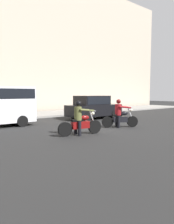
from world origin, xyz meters
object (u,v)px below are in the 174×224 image
street_sign_post (11,98)px  motorcycle_with_rider_crimson (120,116)px  parked_sedan_black (93,107)px  motorcycle_with_rider_olive (80,121)px

street_sign_post → motorcycle_with_rider_crimson: bearing=-69.1°
motorcycle_with_rider_crimson → parked_sedan_black: 4.29m
motorcycle_with_rider_crimson → street_sign_post: size_ratio=0.80×
motorcycle_with_rider_olive → parked_sedan_black: size_ratio=0.51×
motorcycle_with_rider_olive → parked_sedan_black: parked_sedan_black is taller
street_sign_post → motorcycle_with_rider_olive: bearing=-89.1°
motorcycle_with_rider_crimson → parked_sedan_black: (1.47, 4.02, 0.23)m
motorcycle_with_rider_olive → motorcycle_with_rider_crimson: motorcycle_with_rider_crimson is taller
motorcycle_with_rider_olive → motorcycle_with_rider_crimson: (3.04, 0.38, 0.00)m
motorcycle_with_rider_crimson → parked_sedan_black: bearing=70.0°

